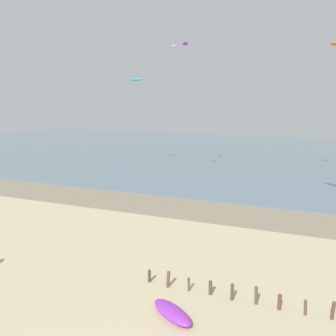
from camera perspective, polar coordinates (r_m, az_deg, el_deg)
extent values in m
cube|color=gray|center=(37.49, 9.74, -6.91)|extent=(120.00, 6.93, 0.01)
cube|color=slate|center=(74.64, 16.27, 1.72)|extent=(160.00, 70.00, 0.10)
cylinder|color=#4F392F|center=(24.22, -2.85, -16.02)|extent=(0.21, 0.22, 0.81)
cylinder|color=brown|center=(23.60, 0.03, -16.49)|extent=(0.24, 0.24, 1.01)
cylinder|color=brown|center=(23.30, 3.16, -17.17)|extent=(0.17, 0.14, 0.81)
cylinder|color=#4E4329|center=(23.00, 6.43, -17.57)|extent=(0.21, 0.23, 0.84)
cylinder|color=brown|center=(22.61, 9.68, -18.01)|extent=(0.19, 0.21, 0.97)
cylinder|color=brown|center=(22.44, 13.20, -18.27)|extent=(0.20, 0.23, 1.06)
cylinder|color=brown|center=(22.33, 16.52, -18.89)|extent=(0.21, 0.22, 0.85)
cylinder|color=brown|center=(22.28, 20.08, -19.23)|extent=(0.20, 0.17, 0.83)
cylinder|color=brown|center=(22.36, 23.70, -19.17)|extent=(0.22, 0.19, 0.98)
ellipsoid|color=purple|center=(20.93, 0.64, -21.00)|extent=(3.03, 2.47, 0.58)
ellipsoid|color=purple|center=(53.07, 2.61, 18.30)|extent=(1.67, 2.27, 0.44)
ellipsoid|color=#19B2B7|center=(58.05, -4.86, 13.20)|extent=(2.43, 1.11, 0.37)
ellipsoid|color=white|center=(47.86, 0.86, 17.93)|extent=(1.48, 1.88, 0.46)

